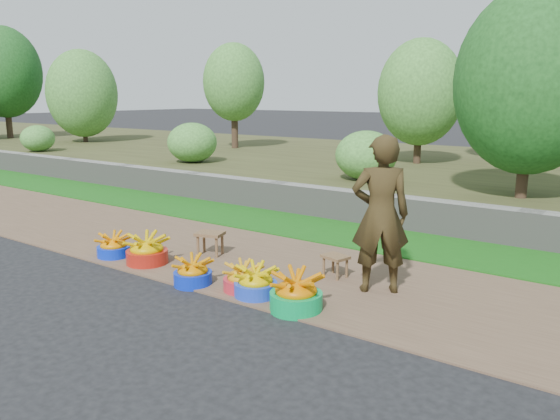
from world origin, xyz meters
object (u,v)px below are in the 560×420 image
Objects in this scene: basin_a at (114,247)px; basin_e at (256,283)px; basin_d at (243,279)px; basin_f at (296,294)px; basin_b at (147,251)px; stool_right at (335,260)px; basin_c at (193,273)px; stool_left at (210,237)px; vendor_woman at (380,215)px.

basin_e is (2.49, -0.05, 0.01)m from basin_a.
basin_f is at bearing -7.80° from basin_d.
stool_right is at bearing 22.92° from basin_b.
basin_b reaches higher than basin_a.
basin_e reaches higher than basin_a.
basin_b reaches higher than stool_right.
basin_b is 1.06m from basin_c.
basin_a is at bearing -179.98° from basin_d.
basin_b reaches higher than stool_left.
vendor_woman is (2.89, 0.82, 0.71)m from basin_b.
basin_f reaches higher than basin_a.
basin_c is 1.01× the size of basin_d.
basin_b is 2.45m from basin_f.
basin_d is 0.25× the size of vendor_woman.
basin_c is 1.70m from stool_right.
basin_b is 0.99× the size of basin_f.
basin_a is at bearing 177.98° from basin_f.
basin_e is 1.13m from stool_right.
basin_f is (3.06, -0.11, 0.03)m from basin_a.
basin_b is 0.31× the size of vendor_woman.
basin_b reaches higher than basin_c.
basin_b is at bearing 177.05° from basin_e.
basin_b is at bearing -118.33° from stool_left.
basin_f reaches higher than stool_left.
basin_e is 1.11× the size of stool_left.
basin_e is at bearing -2.95° from basin_b.
basin_b is 1.21× the size of basin_c.
stool_left reaches higher than basin_d.
basin_c reaches higher than stool_right.
basin_e is at bearing 8.32° from basin_c.
basin_c is 0.94× the size of basin_e.
basin_d is at bearing -33.07° from stool_left.
basin_f reaches higher than basin_c.
stool_left is at bearing 38.36° from basin_a.
basin_e is (0.83, 0.12, 0.01)m from basin_c.
vendor_woman is at bearing 65.55° from basin_f.
basin_a is 1.04× the size of stool_left.
basin_c reaches higher than basin_d.
basin_a is 0.25× the size of vendor_woman.
basin_c is at bearing -57.20° from stool_left.
basin_c is 1.27× the size of stool_right.
basin_f is 1.13m from stool_right.
basin_f is 2.24m from stool_left.
stool_left is (-2.04, 0.92, 0.09)m from basin_f.
basin_b is 1.26× the size of stool_left.
basin_a is 0.83× the size of basin_b.
basin_a is 3.05m from stool_right.
vendor_woman is at bearing 15.86° from basin_b.
vendor_woman reaches higher than stool_left.
basin_b is at bearing -157.08° from stool_right.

